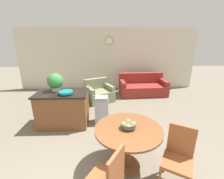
{
  "coord_description": "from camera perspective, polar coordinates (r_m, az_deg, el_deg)",
  "views": [
    {
      "loc": [
        -0.03,
        -1.32,
        2.15
      ],
      "look_at": [
        0.1,
        2.28,
        0.98
      ],
      "focal_mm": 24.0,
      "sensor_mm": 36.0,
      "label": 1
    }
  ],
  "objects": [
    {
      "name": "wall_back",
      "position": [
        6.95,
        -1.8,
        11.39
      ],
      "size": [
        8.0,
        0.09,
        2.7
      ],
      "color": "beige",
      "rests_on": "ground_plane"
    },
    {
      "name": "dining_table",
      "position": [
        2.66,
        6.11,
        -17.68
      ],
      "size": [
        1.13,
        1.13,
        0.78
      ],
      "color": "brown",
      "rests_on": "ground_plane"
    },
    {
      "name": "dining_chair_near_left",
      "position": [
        2.16,
        -1.59,
        -30.84
      ],
      "size": [
        0.58,
        0.58,
        0.96
      ],
      "rotation": [
        0.0,
        0.0,
        7.31
      ],
      "color": "brown",
      "rests_on": "ground_plane"
    },
    {
      "name": "dining_chair_near_right",
      "position": [
        2.64,
        24.06,
        -21.77
      ],
      "size": [
        0.58,
        0.58,
        0.96
      ],
      "rotation": [
        0.0,
        0.0,
        8.88
      ],
      "color": "brown",
      "rests_on": "ground_plane"
    },
    {
      "name": "fruit_bowl",
      "position": [
        2.53,
        6.28,
        -13.17
      ],
      "size": [
        0.24,
        0.24,
        0.12
      ],
      "color": "#4C4742",
      "rests_on": "dining_table"
    },
    {
      "name": "kitchen_island",
      "position": [
        4.17,
        -17.97,
        -6.92
      ],
      "size": [
        1.3,
        0.78,
        0.91
      ],
      "color": "brown",
      "rests_on": "ground_plane"
    },
    {
      "name": "teal_bowl",
      "position": [
        3.82,
        -17.18,
        -1.02
      ],
      "size": [
        0.34,
        0.34,
        0.08
      ],
      "color": "#147A7F",
      "rests_on": "kitchen_island"
    },
    {
      "name": "potted_plant",
      "position": [
        4.11,
        -20.8,
        2.88
      ],
      "size": [
        0.4,
        0.4,
        0.46
      ],
      "color": "beige",
      "rests_on": "kitchen_island"
    },
    {
      "name": "trash_bin",
      "position": [
        4.11,
        -3.93,
        -7.71
      ],
      "size": [
        0.35,
        0.31,
        0.74
      ],
      "color": "#9E9EA3",
      "rests_on": "ground_plane"
    },
    {
      "name": "couch",
      "position": [
        6.43,
        11.49,
        0.81
      ],
      "size": [
        1.94,
        1.08,
        0.85
      ],
      "rotation": [
        0.0,
        0.0,
        0.06
      ],
      "color": "maroon",
      "rests_on": "ground_plane"
    },
    {
      "name": "armchair",
      "position": [
        5.65,
        -4.96,
        -1.47
      ],
      "size": [
        1.19,
        1.16,
        0.79
      ],
      "rotation": [
        0.0,
        0.0,
        0.46
      ],
      "color": "#7A7F5B",
      "rests_on": "ground_plane"
    }
  ]
}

